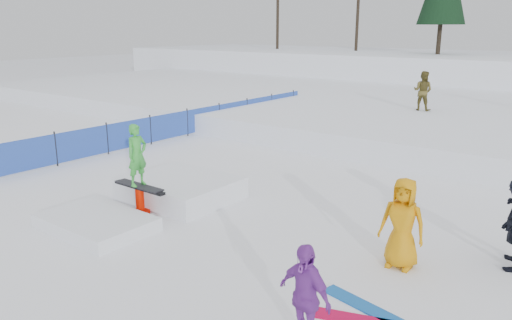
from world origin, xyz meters
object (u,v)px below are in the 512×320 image
Objects in this scene: safety_fence at (187,122)px; walker_olive at (423,91)px; spectator_purple at (304,297)px; spectator_yellow at (402,223)px; jib_rail_feature at (159,195)px.

safety_fence is 9.90m from walker_olive.
spectator_yellow reaches higher than spectator_purple.
safety_fence is at bearing 152.61° from spectator_purple.
spectator_yellow is (4.28, -12.75, -0.79)m from walker_olive.
spectator_yellow is at bearing -27.05° from safety_fence.
spectator_purple is (11.00, -8.74, 0.20)m from safety_fence.
jib_rail_feature is (-1.54, -13.30, -1.32)m from walker_olive.
spectator_yellow is at bearing 5.36° from jib_rail_feature.
spectator_purple is 6.25m from jib_rail_feature.
walker_olive reaches higher than safety_fence.
safety_fence is at bearing 149.10° from spectator_yellow.
jib_rail_feature is at bearing -178.48° from spectator_yellow.
jib_rail_feature reaches higher than spectator_purple.
spectator_yellow reaches higher than safety_fence.
jib_rail_feature is (-5.82, -0.55, -0.53)m from spectator_yellow.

